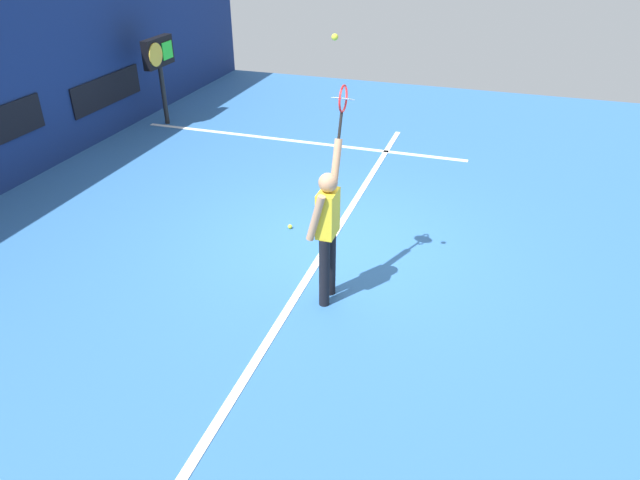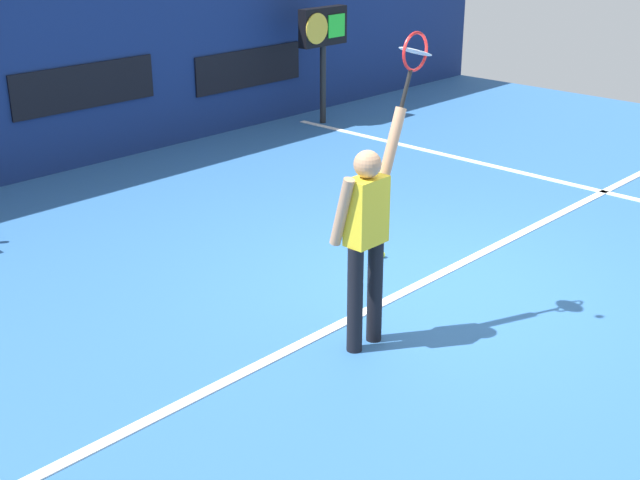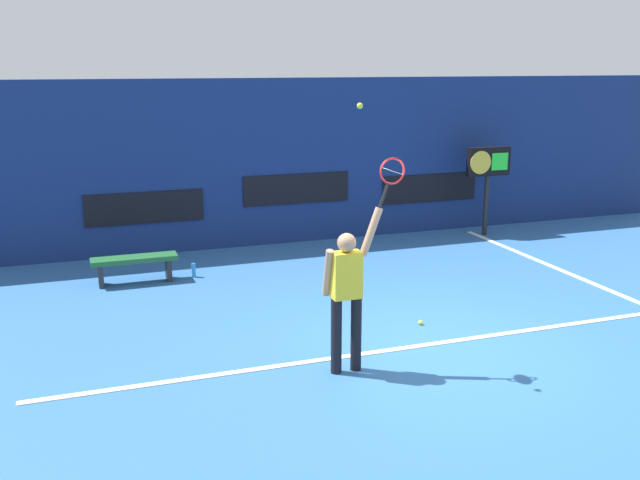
% 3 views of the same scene
% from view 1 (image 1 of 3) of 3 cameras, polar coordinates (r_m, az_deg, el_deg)
% --- Properties ---
extents(ground_plane, '(18.00, 18.00, 0.00)m').
position_cam_1_polar(ground_plane, '(8.39, 1.69, -0.34)').
color(ground_plane, '#2D609E').
extents(sponsor_banner_starboard, '(2.20, 0.03, 0.60)m').
position_cam_1_polar(sponsor_banner_starboard, '(13.13, -20.24, 13.71)').
color(sponsor_banner_starboard, black).
extents(court_baseline, '(10.00, 0.10, 0.01)m').
position_cam_1_polar(court_baseline, '(8.42, 0.97, -0.18)').
color(court_baseline, white).
rests_on(court_baseline, ground_plane).
extents(court_sideline, '(0.10, 7.00, 0.01)m').
position_cam_1_polar(court_sideline, '(12.23, -2.25, 9.72)').
color(court_sideline, white).
rests_on(court_sideline, ground_plane).
extents(tennis_player, '(0.69, 0.31, 1.97)m').
position_cam_1_polar(tennis_player, '(6.71, 0.75, 1.27)').
color(tennis_player, black).
rests_on(tennis_player, ground_plane).
extents(tennis_racket, '(0.40, 0.27, 0.63)m').
position_cam_1_polar(tennis_racket, '(6.67, 2.27, 13.48)').
color(tennis_racket, black).
extents(tennis_ball, '(0.07, 0.07, 0.07)m').
position_cam_1_polar(tennis_ball, '(6.10, 1.47, 19.40)').
color(tennis_ball, '#CCE033').
extents(scoreboard_clock, '(0.96, 0.20, 1.87)m').
position_cam_1_polar(scoreboard_clock, '(13.39, -15.64, 17.04)').
color(scoreboard_clock, black).
rests_on(scoreboard_clock, ground_plane).
extents(spare_ball, '(0.07, 0.07, 0.07)m').
position_cam_1_polar(spare_ball, '(8.77, -2.98, 1.34)').
color(spare_ball, '#CCE033').
rests_on(spare_ball, ground_plane).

